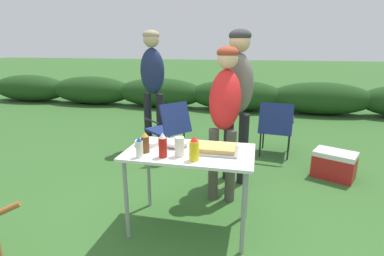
% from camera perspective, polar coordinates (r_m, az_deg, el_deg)
% --- Properties ---
extents(ground_plane, '(60.00, 60.00, 0.00)m').
position_cam_1_polar(ground_plane, '(2.92, -0.41, -18.13)').
color(ground_plane, '#336028').
extents(shrub_hedge, '(14.40, 0.90, 0.76)m').
position_cam_1_polar(shrub_hedge, '(7.65, 8.32, 6.18)').
color(shrub_hedge, '#1E4219').
rests_on(shrub_hedge, ground).
extents(folding_table, '(1.10, 0.64, 0.74)m').
position_cam_1_polar(folding_table, '(2.61, -0.44, -5.96)').
color(folding_table, silver).
rests_on(folding_table, ground).
extents(food_tray, '(0.40, 0.27, 0.06)m').
position_cam_1_polar(food_tray, '(2.56, 4.40, -3.99)').
color(food_tray, '#9E9EA3').
rests_on(food_tray, folding_table).
extents(plate_stack, '(0.23, 0.23, 0.04)m').
position_cam_1_polar(plate_stack, '(2.76, -8.44, -2.76)').
color(plate_stack, white).
rests_on(plate_stack, folding_table).
extents(mixing_bowl, '(0.22, 0.22, 0.07)m').
position_cam_1_polar(mixing_bowl, '(2.69, -3.03, -2.78)').
color(mixing_bowl, silver).
rests_on(mixing_bowl, folding_table).
extents(paper_cup_stack, '(0.08, 0.08, 0.16)m').
position_cam_1_polar(paper_cup_stack, '(2.44, -2.40, -3.58)').
color(paper_cup_stack, white).
rests_on(paper_cup_stack, folding_table).
extents(mayo_bottle, '(0.06, 0.06, 0.17)m').
position_cam_1_polar(mayo_bottle, '(2.46, -10.01, -3.69)').
color(mayo_bottle, silver).
rests_on(mayo_bottle, folding_table).
extents(beer_bottle, '(0.07, 0.07, 0.18)m').
position_cam_1_polar(beer_bottle, '(2.56, -8.90, -2.78)').
color(beer_bottle, brown).
rests_on(beer_bottle, folding_table).
extents(ketchup_bottle, '(0.07, 0.07, 0.21)m').
position_cam_1_polar(ketchup_bottle, '(2.43, -5.59, -3.34)').
color(ketchup_bottle, red).
rests_on(ketchup_bottle, folding_table).
extents(mustard_bottle, '(0.08, 0.08, 0.20)m').
position_cam_1_polar(mustard_bottle, '(2.35, 0.41, -3.99)').
color(mustard_bottle, yellow).
rests_on(mustard_bottle, folding_table).
extents(standing_person_in_dark_puffer, '(0.33, 0.46, 1.61)m').
position_cam_1_polar(standing_person_in_dark_puffer, '(3.12, 6.29, 4.46)').
color(standing_person_in_dark_puffer, '#4C473D').
rests_on(standing_person_in_dark_puffer, ground).
extents(standing_person_in_olive_jacket, '(0.38, 0.28, 1.83)m').
position_cam_1_polar(standing_person_in_olive_jacket, '(4.74, -7.52, 9.81)').
color(standing_person_in_olive_jacket, black).
rests_on(standing_person_in_olive_jacket, ground).
extents(standing_person_in_red_jacket, '(0.45, 0.41, 1.79)m').
position_cam_1_polar(standing_person_in_red_jacket, '(3.48, 8.73, 7.18)').
color(standing_person_in_red_jacket, black).
rests_on(standing_person_in_red_jacket, ground).
extents(camp_chair_green_behind_table, '(0.54, 0.64, 0.83)m').
position_cam_1_polar(camp_chair_green_behind_table, '(4.56, 15.69, 0.37)').
color(camp_chair_green_behind_table, navy).
rests_on(camp_chair_green_behind_table, ground).
extents(camp_chair_near_hedge, '(0.75, 0.73, 0.83)m').
position_cam_1_polar(camp_chair_near_hedge, '(4.40, -4.33, 0.37)').
color(camp_chair_near_hedge, navy).
rests_on(camp_chair_near_hedge, ground).
extents(cooler_box, '(0.57, 0.49, 0.34)m').
position_cam_1_polar(cooler_box, '(4.18, 25.44, -6.30)').
color(cooler_box, '#B21E1E').
rests_on(cooler_box, ground).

